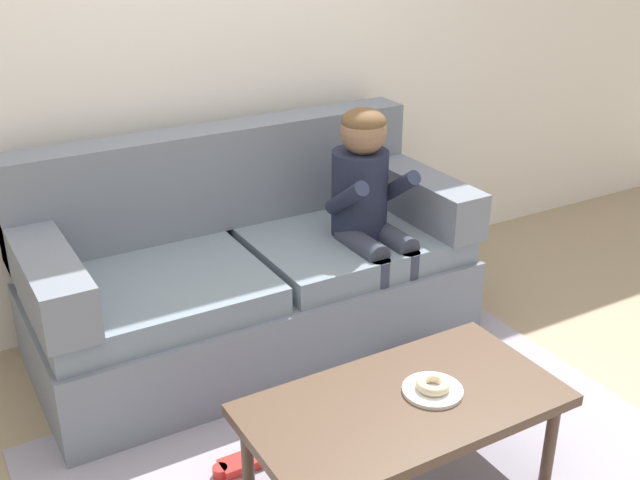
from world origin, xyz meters
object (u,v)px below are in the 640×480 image
object	(u,v)px
coffee_table	(404,410)
toy_controller	(241,465)
person_child	(369,204)
donut	(433,384)
couch	(248,275)

from	to	relation	value
coffee_table	toy_controller	world-z (taller)	coffee_table
person_child	toy_controller	world-z (taller)	person_child
coffee_table	donut	bearing A→B (deg)	-5.94
person_child	toy_controller	bearing A→B (deg)	-147.41
donut	coffee_table	bearing A→B (deg)	174.06
person_child	donut	bearing A→B (deg)	-111.17
donut	toy_controller	world-z (taller)	donut
couch	coffee_table	xyz separation A→B (m)	(0.02, -1.20, 0.00)
person_child	toy_controller	size ratio (longest dim) A/B	4.87
couch	coffee_table	size ratio (longest dim) A/B	1.81
couch	toy_controller	size ratio (longest dim) A/B	8.74
coffee_table	toy_controller	bearing A→B (deg)	139.26
person_child	donut	size ratio (longest dim) A/B	9.18
toy_controller	couch	bearing A→B (deg)	68.90
couch	person_child	bearing A→B (deg)	-22.17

